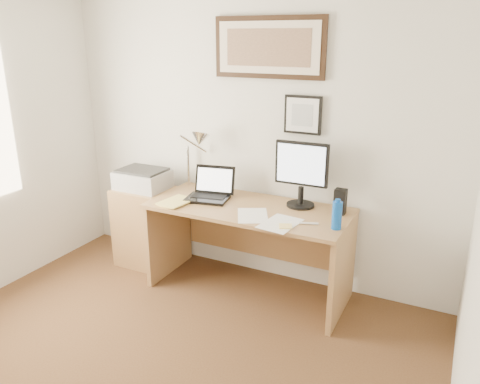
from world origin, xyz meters
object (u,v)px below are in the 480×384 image
Objects in this scene: water_bottle at (337,215)px; side_cabinet at (146,226)px; book at (167,200)px; lcd_monitor at (301,171)px; printer at (143,179)px; desk at (253,230)px; laptop at (210,192)px.

side_cabinet is at bearing 174.27° from water_bottle.
book reaches higher than side_cabinet.
lcd_monitor is (1.43, 0.14, 0.68)m from side_cabinet.
side_cabinet is 2.62× the size of book.
printer is at bearing 137.12° from side_cabinet.
lcd_monitor reaches higher than side_cabinet.
lcd_monitor reaches higher than desk.
lcd_monitor reaches higher than printer.
laptop reaches higher than water_bottle.
printer is (-1.82, 0.19, -0.03)m from water_bottle.
printer is (-0.71, 0.02, 0.01)m from laptop.
desk is 0.48m from laptop.
book is (0.41, -0.22, 0.40)m from side_cabinet.
side_cabinet is 1.92× the size of laptop.
printer is at bearing -178.77° from desk.
desk is at bearing 1.23° from printer.
lcd_monitor is at bearing 4.97° from printer.
desk is 4.22× the size of laptop.
book is at bearing -158.90° from desk.
laptop is at bearing 171.29° from water_bottle.
book is 0.75m from desk.
desk is (-0.74, 0.22, -0.34)m from water_bottle.
lcd_monitor is at bearing 15.84° from desk.
water_bottle is at bearing -16.33° from desk.
book reaches higher than desk.
book is at bearing -28.31° from side_cabinet.
lcd_monitor is 1.18× the size of printer.
lcd_monitor reaches higher than water_bottle.
laptop is at bearing -172.97° from desk.
water_bottle is at bearing 1.57° from book.
water_bottle is 0.53× the size of laptop.
side_cabinet is 1.08m from desk.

